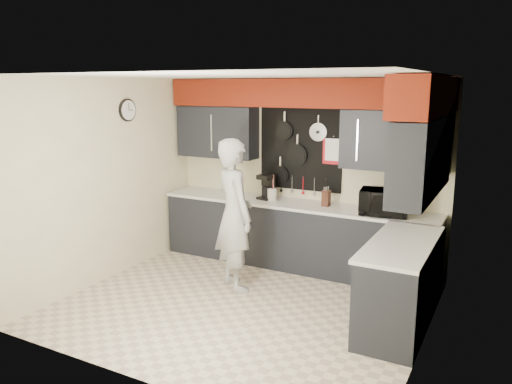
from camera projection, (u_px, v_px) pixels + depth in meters
The scene contains 10 objects.
ground at pixel (244, 305), 5.80m from camera, with size 4.00×4.00×0.00m, color beige.
back_wall_assembly at pixel (301, 122), 6.76m from camera, with size 4.00×0.36×2.60m.
right_wall_assembly at pixel (424, 145), 4.78m from camera, with size 0.36×3.50×2.60m.
left_wall_assembly at pixel (110, 177), 6.45m from camera, with size 0.05×3.50×2.60m.
base_cabinets at pixel (319, 246), 6.46m from camera, with size 3.95×2.20×0.92m.
microwave at pixel (384, 202), 6.19m from camera, with size 0.57×0.39×0.32m, color black.
knife_block at pixel (326, 198), 6.65m from camera, with size 0.10×0.10×0.21m, color #361711.
utensil_crock at pixel (272, 194), 6.99m from camera, with size 0.13×0.13×0.17m, color white.
coffee_maker at pixel (267, 186), 7.08m from camera, with size 0.23×0.27×0.35m.
person at pixel (234, 215), 6.12m from camera, with size 0.69×0.45×1.89m, color #B1B1AE.
Camera 1 is at (2.66, -4.70, 2.49)m, focal length 35.00 mm.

